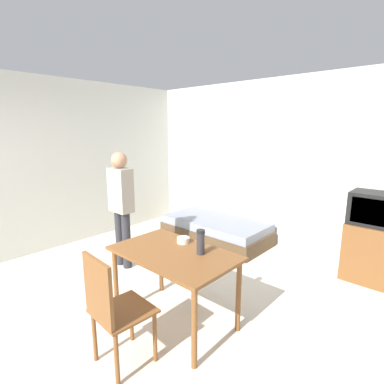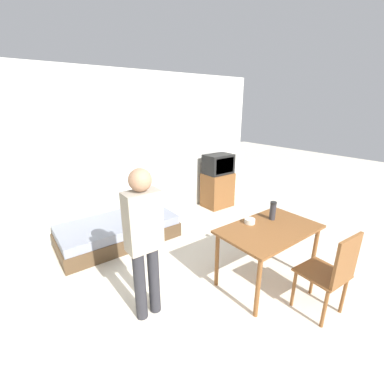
% 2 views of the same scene
% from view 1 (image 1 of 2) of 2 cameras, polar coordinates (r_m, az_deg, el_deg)
% --- Properties ---
extents(ground_plane, '(20.00, 20.00, 0.00)m').
position_cam_1_polar(ground_plane, '(3.26, -25.86, -25.42)').
color(ground_plane, beige).
extents(wall_back, '(5.56, 0.06, 2.70)m').
position_cam_1_polar(wall_back, '(5.20, 13.38, 5.40)').
color(wall_back, silver).
rests_on(wall_back, ground_plane).
extents(wall_left, '(0.06, 4.66, 2.70)m').
position_cam_1_polar(wall_left, '(5.53, -18.69, 5.47)').
color(wall_left, silver).
rests_on(wall_left, ground_plane).
extents(daybed, '(1.85, 0.91, 0.38)m').
position_cam_1_polar(daybed, '(5.29, 4.43, -7.16)').
color(daybed, '#4C3823').
rests_on(daybed, ground_plane).
extents(tv, '(0.61, 0.47, 1.15)m').
position_cam_1_polar(tv, '(4.43, 31.23, -7.69)').
color(tv, brown).
rests_on(tv, ground_plane).
extents(dining_table, '(1.22, 0.75, 0.75)m').
position_cam_1_polar(dining_table, '(2.99, -3.47, -12.95)').
color(dining_table, brown).
rests_on(dining_table, ground_plane).
extents(wooden_chair, '(0.46, 0.46, 0.98)m').
position_cam_1_polar(wooden_chair, '(2.59, -15.08, -20.26)').
color(wooden_chair, brown).
rests_on(wooden_chair, ground_plane).
extents(person_standing, '(0.34, 0.22, 1.61)m').
position_cam_1_polar(person_standing, '(4.20, -13.33, -1.82)').
color(person_standing, '#28282D').
rests_on(person_standing, ground_plane).
extents(thermos_flask, '(0.08, 0.08, 0.24)m').
position_cam_1_polar(thermos_flask, '(2.85, 1.66, -9.27)').
color(thermos_flask, '#2D2D33').
rests_on(thermos_flask, dining_table).
extents(mate_bowl, '(0.13, 0.13, 0.06)m').
position_cam_1_polar(mate_bowl, '(3.15, -1.67, -9.13)').
color(mate_bowl, beige).
rests_on(mate_bowl, dining_table).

